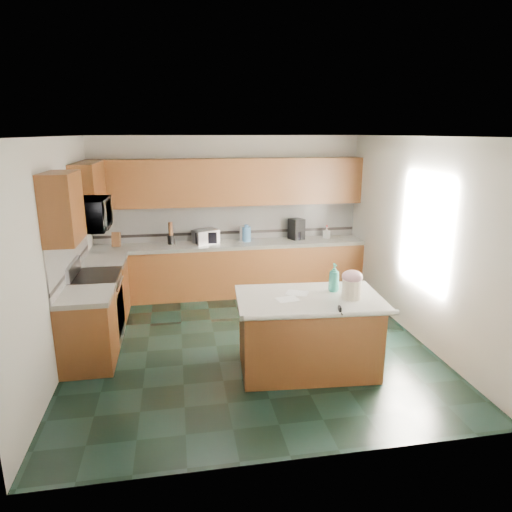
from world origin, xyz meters
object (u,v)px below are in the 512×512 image
object	(u,v)px
island_top	(309,299)
treat_jar	(352,289)
toaster_oven	(206,237)
island_base	(308,336)
soap_bottle_island	(334,278)
knife_block	(116,240)
coffee_maker	(296,229)

from	to	relation	value
island_top	treat_jar	size ratio (longest dim) A/B	7.38
island_top	toaster_oven	bearing A→B (deg)	113.56
island_base	soap_bottle_island	distance (m)	0.75
knife_block	soap_bottle_island	bearing A→B (deg)	-39.20
island_top	treat_jar	distance (m)	0.50
island_top	treat_jar	bearing A→B (deg)	-12.77
island_base	knife_block	distance (m)	3.80
island_base	toaster_oven	world-z (taller)	toaster_oven
soap_bottle_island	toaster_oven	size ratio (longest dim) A/B	0.85
soap_bottle_island	toaster_oven	world-z (taller)	soap_bottle_island
soap_bottle_island	toaster_oven	distance (m)	3.02
treat_jar	toaster_oven	distance (m)	3.31
soap_bottle_island	knife_block	size ratio (longest dim) A/B	1.40
island_base	toaster_oven	bearing A→B (deg)	113.56
island_base	island_top	size ratio (longest dim) A/B	0.94
soap_bottle_island	coffee_maker	xyz separation A→B (m)	(0.27, 2.74, 0.01)
soap_bottle_island	knife_block	bearing A→B (deg)	136.07
soap_bottle_island	island_base	bearing A→B (deg)	-159.25
toaster_oven	island_top	bearing A→B (deg)	-93.59
treat_jar	soap_bottle_island	world-z (taller)	soap_bottle_island
island_base	coffee_maker	world-z (taller)	coffee_maker
coffee_maker	toaster_oven	bearing A→B (deg)	159.45
treat_jar	coffee_maker	size ratio (longest dim) A/B	0.62
coffee_maker	island_base	bearing A→B (deg)	-123.56
treat_jar	soap_bottle_island	distance (m)	0.30
island_top	knife_block	bearing A→B (deg)	135.23
knife_block	coffee_maker	bearing A→B (deg)	5.41
treat_jar	knife_block	size ratio (longest dim) A/B	0.93
toaster_oven	coffee_maker	xyz separation A→B (m)	(1.60, 0.03, 0.07)
island_top	knife_block	distance (m)	3.76
treat_jar	soap_bottle_island	xyz separation A→B (m)	(-0.12, 0.27, 0.06)
coffee_maker	island_top	bearing A→B (deg)	-123.56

